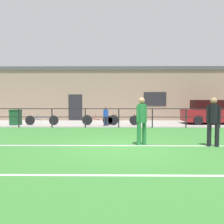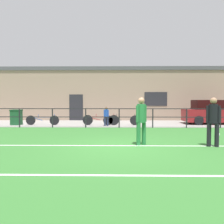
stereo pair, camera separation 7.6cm
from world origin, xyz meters
name	(u,v)px [view 1 (the left image)]	position (x,y,z in m)	size (l,w,h in m)	color
ground	(121,148)	(0.00, 0.00, -0.02)	(60.00, 44.00, 0.04)	#33702D
field_line_touchline	(121,146)	(0.00, 0.25, 0.00)	(36.00, 0.11, 0.00)	white
field_line_hash	(125,175)	(0.00, -3.16, 0.00)	(36.00, 0.11, 0.00)	white
pavement_strip	(118,123)	(0.00, 8.50, 0.01)	(48.00, 5.00, 0.02)	gray
perimeter_fence	(119,115)	(0.00, 6.00, 0.75)	(36.07, 0.07, 1.15)	black
clubhouse_facade	(118,94)	(0.00, 12.20, 2.18)	(28.00, 2.56, 4.34)	gray
player_goalkeeper	(213,119)	(3.23, 0.16, 0.98)	(0.46, 0.30, 1.72)	black
player_striker	(142,118)	(0.75, 0.42, 0.98)	(0.41, 0.32, 1.73)	#237038
soccer_ball_match	(217,134)	(4.31, 2.38, 0.11)	(0.22, 0.22, 0.22)	white
spectator_child	(106,115)	(-0.80, 6.75, 0.70)	(0.32, 0.21, 1.20)	#232D4C
parked_car_red	(214,113)	(6.58, 8.27, 0.79)	(4.27, 1.92, 1.63)	maroon
bicycle_parked_0	(100,120)	(-1.19, 7.20, 0.36)	(2.35, 0.04, 0.75)	black
bicycle_parked_1	(42,120)	(-4.98, 7.20, 0.35)	(2.17, 0.04, 0.72)	black
bicycle_parked_2	(121,120)	(0.15, 7.20, 0.35)	(2.36, 0.04, 0.73)	black
trash_bin_0	(16,117)	(-6.71, 7.25, 0.53)	(0.67, 0.57, 1.00)	#194C28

